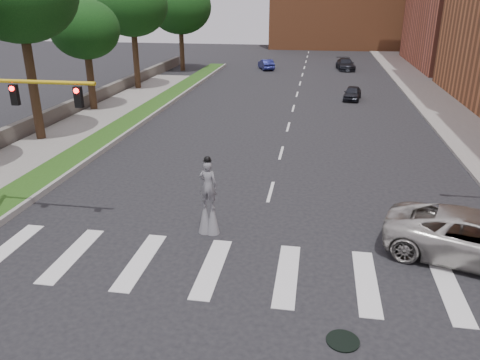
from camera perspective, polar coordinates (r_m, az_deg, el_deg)
ground_plane at (r=15.27m, az=0.54°, el=-13.05°), size 160.00×160.00×0.00m
grass_median at (r=36.12m, az=-12.75°, el=7.31°), size 2.00×60.00×0.25m
median_curb at (r=35.74m, az=-11.18°, el=7.30°), size 0.20×60.00×0.28m
sidewalk_left at (r=29.09m, az=-25.49°, el=2.22°), size 4.00×60.00×0.18m
sidewalk_right at (r=39.82m, az=24.82°, el=7.10°), size 5.00×90.00×0.18m
stone_wall at (r=40.12m, az=-19.14°, el=8.67°), size 0.50×56.00×1.10m
manhole at (r=13.59m, az=12.43°, el=-18.61°), size 0.90×0.90×0.04m
traffic_signal at (r=19.89m, az=-27.11°, el=6.03°), size 5.30×0.23×6.20m
stilt_performer at (r=17.97m, az=-3.87°, el=-2.69°), size 0.84×0.56×3.17m
suv_crossing at (r=18.22m, az=27.03°, el=-6.38°), size 6.81×4.66×1.73m
car_near at (r=43.65m, az=13.54°, el=10.26°), size 1.90×3.63×1.18m
car_mid at (r=60.91m, az=3.21°, el=13.90°), size 2.57×4.08×1.27m
car_far at (r=61.88m, az=12.74°, el=13.60°), size 2.50×4.96×1.38m
tree_3 at (r=39.25m, az=-18.38°, el=16.99°), size 5.29×5.29×8.57m
tree_4 at (r=47.72m, az=-13.06°, el=19.99°), size 6.70×6.70×10.71m
tree_5 at (r=59.83m, az=-7.33°, el=20.19°), size 7.47×7.47×10.65m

